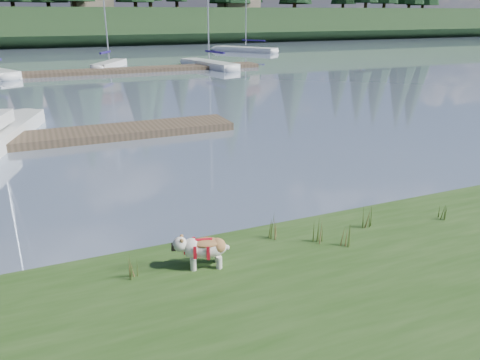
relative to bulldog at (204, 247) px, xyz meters
name	(u,v)px	position (x,y,z in m)	size (l,w,h in m)	color
ground	(82,74)	(0.94, 32.61, -0.72)	(200.00, 200.00, 0.00)	#7D8DA5
ridge	(53,26)	(0.94, 75.61, 1.78)	(200.00, 20.00, 5.00)	#1C3218
bulldog	(204,247)	(0.00, 0.00, 0.00)	(1.02, 0.56, 0.60)	silver
dock_near	(25,140)	(-3.06, 11.61, -0.57)	(16.00, 2.00, 0.30)	#4C3D2C
dock_far	(108,71)	(2.94, 32.61, -0.57)	(26.00, 2.20, 0.30)	#4C3D2C
sailboat_bg_2	(112,64)	(3.87, 36.53, -0.39)	(4.09, 6.05, 9.57)	silver
sailboat_bg_3	(205,63)	(11.62, 33.71, -0.40)	(3.39, 8.35, 12.02)	silver
sailboat_bg_5	(240,49)	(21.29, 48.28, -0.41)	(6.67, 8.60, 12.99)	silver
weed_0	(275,227)	(1.66, 0.49, -0.13)	(0.17, 0.14, 0.59)	#475B23
weed_1	(318,231)	(2.38, -0.01, -0.14)	(0.17, 0.14, 0.55)	#475B23
weed_2	(367,216)	(3.70, 0.18, -0.12)	(0.17, 0.14, 0.61)	#475B23
weed_3	(132,265)	(-1.26, 0.13, -0.14)	(0.17, 0.14, 0.55)	#475B23
weed_4	(347,237)	(2.81, -0.37, -0.18)	(0.17, 0.14, 0.46)	#475B23
weed_5	(444,210)	(5.54, -0.13, -0.16)	(0.17, 0.14, 0.50)	#475B23
mud_lip	(231,246)	(0.94, 1.01, -0.65)	(60.00, 0.50, 0.14)	#33281C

